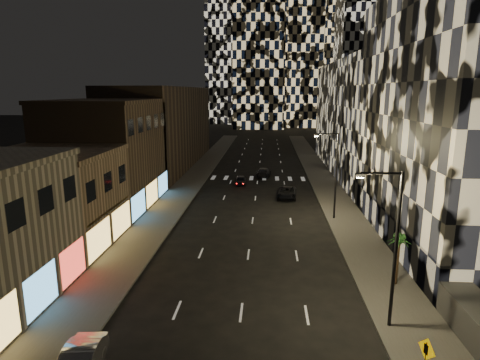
# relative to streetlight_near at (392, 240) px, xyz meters

# --- Properties ---
(sidewalk_left) EXTENTS (4.00, 120.00, 0.15)m
(sidewalk_left) POSITION_rel_streetlight_near_xyz_m (-18.35, 40.00, -5.28)
(sidewalk_left) COLOR #47443F
(sidewalk_left) RESTS_ON ground
(sidewalk_right) EXTENTS (4.00, 120.00, 0.15)m
(sidewalk_right) POSITION_rel_streetlight_near_xyz_m (1.65, 40.00, -5.28)
(sidewalk_right) COLOR #47443F
(sidewalk_right) RESTS_ON ground
(curb_left) EXTENTS (0.20, 120.00, 0.15)m
(curb_left) POSITION_rel_streetlight_near_xyz_m (-16.25, 40.00, -5.28)
(curb_left) COLOR #4C4C47
(curb_left) RESTS_ON ground
(curb_right) EXTENTS (0.20, 120.00, 0.15)m
(curb_right) POSITION_rel_streetlight_near_xyz_m (-0.45, 40.00, -5.28)
(curb_right) COLOR #4C4C47
(curb_right) RESTS_ON ground
(retail_tan) EXTENTS (10.00, 10.00, 8.00)m
(retail_tan) POSITION_rel_streetlight_near_xyz_m (-25.35, 11.00, -1.35)
(retail_tan) COLOR #8B7053
(retail_tan) RESTS_ON ground
(retail_brown) EXTENTS (10.00, 15.00, 12.00)m
(retail_brown) POSITION_rel_streetlight_near_xyz_m (-25.35, 23.50, 0.65)
(retail_brown) COLOR #493929
(retail_brown) RESTS_ON ground
(retail_filler_left) EXTENTS (10.00, 40.00, 14.00)m
(retail_filler_left) POSITION_rel_streetlight_near_xyz_m (-25.35, 50.00, 1.65)
(retail_filler_left) COLOR #493929
(retail_filler_left) RESTS_ON ground
(midrise_base) EXTENTS (0.60, 25.00, 3.00)m
(midrise_base) POSITION_rel_streetlight_near_xyz_m (3.95, 14.50, -3.85)
(midrise_base) COLOR #383838
(midrise_base) RESTS_ON ground
(midrise_filler_right) EXTENTS (16.00, 40.00, 18.00)m
(midrise_filler_right) POSITION_rel_streetlight_near_xyz_m (11.65, 47.00, 3.65)
(midrise_filler_right) COLOR #232326
(midrise_filler_right) RESTS_ON ground
(streetlight_near) EXTENTS (2.55, 0.25, 9.00)m
(streetlight_near) POSITION_rel_streetlight_near_xyz_m (0.00, 0.00, 0.00)
(streetlight_near) COLOR black
(streetlight_near) RESTS_ON sidewalk_right
(streetlight_far) EXTENTS (2.55, 0.25, 9.00)m
(streetlight_far) POSITION_rel_streetlight_near_xyz_m (0.00, 20.00, 0.00)
(streetlight_far) COLOR black
(streetlight_far) RESTS_ON sidewalk_right
(car_dark_midlane) EXTENTS (1.56, 3.71, 1.25)m
(car_dark_midlane) POSITION_rel_streetlight_near_xyz_m (-10.72, 35.46, -4.73)
(car_dark_midlane) COLOR black
(car_dark_midlane) RESTS_ON ground
(car_dark_oncoming) EXTENTS (2.51, 5.09, 1.42)m
(car_dark_oncoming) POSITION_rel_streetlight_near_xyz_m (-7.49, 41.29, -4.64)
(car_dark_oncoming) COLOR black
(car_dark_oncoming) RESTS_ON ground
(car_dark_rightlane) EXTENTS (2.66, 5.10, 1.37)m
(car_dark_rightlane) POSITION_rel_streetlight_near_xyz_m (-4.35, 28.41, -4.67)
(car_dark_rightlane) COLOR black
(car_dark_rightlane) RESTS_ON ground
(ped_sign) EXTENTS (0.36, 0.97, 3.01)m
(ped_sign) POSITION_rel_streetlight_near_xyz_m (-0.06, -5.79, -3.12)
(ped_sign) COLOR black
(ped_sign) RESTS_ON sidewalk_right
(palm_tree) EXTENTS (1.85, 1.86, 3.66)m
(palm_tree) POSITION_rel_streetlight_near_xyz_m (2.17, 5.25, -2.19)
(palm_tree) COLOR #47331E
(palm_tree) RESTS_ON sidewalk_right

